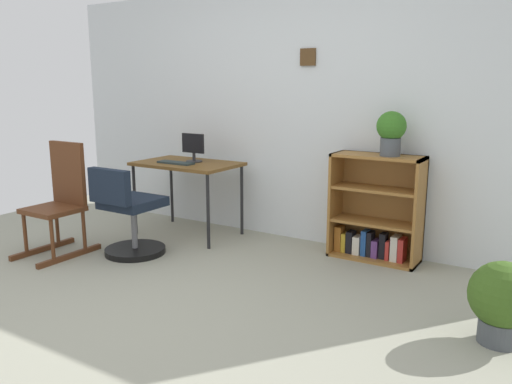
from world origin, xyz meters
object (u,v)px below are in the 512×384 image
desk (187,168)px  rocking_chair (60,199)px  keyboard (176,163)px  monitor (193,147)px  potted_plant_floor (502,299)px  office_chair (129,217)px  bookshelf_low (376,214)px  potted_plant_on_shelf (391,131)px

desk → rocking_chair: bearing=-119.1°
desk → keyboard: size_ratio=2.62×
monitor → potted_plant_floor: 3.03m
office_chair → keyboard: bearing=91.8°
rocking_chair → bookshelf_low: size_ratio=1.09×
desk → office_chair: size_ratio=1.25×
monitor → keyboard: bearing=-112.9°
desk → monitor: (0.04, 0.05, 0.20)m
keyboard → potted_plant_on_shelf: (1.93, 0.35, 0.36)m
monitor → rocking_chair: size_ratio=0.28×
office_chair → rocking_chair: 0.62m
potted_plant_floor → bookshelf_low: bearing=136.3°
keyboard → rocking_chair: (-0.53, -0.90, -0.24)m
office_chair → bookshelf_low: 2.09m
potted_plant_on_shelf → office_chair: bearing=-152.4°
rocking_chair → bookshelf_low: rocking_chair is taller
monitor → potted_plant_floor: bearing=-16.1°
bookshelf_low → potted_plant_on_shelf: (0.11, -0.05, 0.70)m
potted_plant_on_shelf → desk: bearing=-173.1°
monitor → office_chair: bearing=-93.7°
keyboard → bookshelf_low: size_ratio=0.42×
keyboard → office_chair: 0.75m
desk → potted_plant_on_shelf: size_ratio=2.74×
potted_plant_on_shelf → potted_plant_floor: 1.64m
potted_plant_on_shelf → potted_plant_floor: bearing=-45.1°
keyboard → potted_plant_floor: (2.93, -0.65, -0.46)m
bookshelf_low → keyboard: bearing=-167.4°
rocking_chair → monitor: bearing=60.7°
rocking_chair → potted_plant_on_shelf: size_ratio=2.70×
desk → monitor: size_ratio=3.57×
monitor → rocking_chair: 1.29m
monitor → rocking_chair: bearing=-119.3°
desk → rocking_chair: (-0.57, -1.02, -0.17)m
bookshelf_low → potted_plant_floor: (1.11, -1.06, -0.12)m
office_chair → rocking_chair: rocking_chair is taller
office_chair → bookshelf_low: bookshelf_low is taller
monitor → potted_plant_floor: (2.86, -0.82, -0.59)m
keyboard → potted_plant_floor: keyboard is taller
monitor → office_chair: size_ratio=0.35×
office_chair → rocking_chair: (-0.55, -0.25, 0.14)m
desk → office_chair: (-0.02, -0.77, -0.32)m
office_chair → desk: bearing=88.7°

